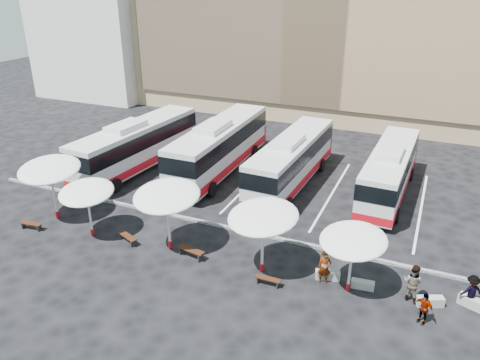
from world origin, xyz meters
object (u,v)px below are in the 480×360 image
at_px(wood_bench_2, 191,251).
at_px(conc_bench_0, 328,275).
at_px(bus_2, 292,160).
at_px(sunshade_1, 87,192).
at_px(wood_bench_1, 128,237).
at_px(conc_bench_1, 363,285).
at_px(wood_bench_0, 31,224).
at_px(passenger_2, 424,308).
at_px(passenger_3, 471,291).
at_px(bus_0, 137,144).
at_px(passenger_0, 325,267).
at_px(conc_bench_2, 430,301).
at_px(sunshade_2, 167,196).
at_px(conc_bench_3, 473,303).
at_px(bus_1, 220,145).
at_px(passenger_1, 413,283).
at_px(bus_3, 390,170).
at_px(sunshade_3, 263,217).
at_px(wood_bench_3, 268,280).
at_px(sunshade_0, 50,169).
at_px(sunshade_4, 353,241).

bearing_deg(wood_bench_2, conc_bench_0, 7.97).
height_order(bus_2, sunshade_1, bus_2).
bearing_deg(wood_bench_1, conc_bench_1, 4.67).
bearing_deg(wood_bench_0, wood_bench_2, 6.59).
height_order(passenger_2, passenger_3, passenger_3).
height_order(bus_0, passenger_0, bus_0).
bearing_deg(conc_bench_2, sunshade_2, -177.93).
height_order(conc_bench_1, conc_bench_3, conc_bench_3).
relative_size(bus_1, wood_bench_1, 8.76).
relative_size(conc_bench_0, conc_bench_1, 1.10).
relative_size(sunshade_1, passenger_1, 2.07).
bearing_deg(bus_1, bus_2, -3.36).
distance_m(wood_bench_0, conc_bench_3, 24.82).
distance_m(sunshade_2, conc_bench_0, 9.51).
bearing_deg(passenger_3, sunshade_1, -23.02).
distance_m(bus_2, passenger_2, 15.60).
relative_size(sunshade_1, conc_bench_0, 3.22).
relative_size(bus_3, passenger_0, 6.39).
bearing_deg(conc_bench_2, conc_bench_1, 178.73).
xyz_separation_m(bus_1, conc_bench_0, (11.26, -10.66, -1.92)).
bearing_deg(conc_bench_2, sunshade_3, -176.52).
distance_m(wood_bench_1, wood_bench_3, 8.90).
height_order(wood_bench_0, passenger_0, passenger_0).
relative_size(sunshade_0, passenger_3, 2.95).
distance_m(sunshade_4, wood_bench_2, 8.92).
relative_size(sunshade_0, sunshade_2, 1.21).
relative_size(bus_3, sunshade_0, 2.40).
bearing_deg(passenger_3, sunshade_4, -16.70).
height_order(sunshade_3, conc_bench_0, sunshade_3).
distance_m(bus_3, passenger_3, 12.10).
xyz_separation_m(sunshade_3, passenger_2, (8.03, -0.88, -2.42)).
xyz_separation_m(bus_3, sunshade_2, (-10.40, -12.14, 1.40)).
distance_m(passenger_0, passenger_1, 4.20).
relative_size(conc_bench_2, passenger_1, 0.65).
bearing_deg(passenger_2, bus_2, 157.47).
xyz_separation_m(passenger_0, passenger_2, (4.78, -1.14, -0.12)).
bearing_deg(passenger_0, bus_2, 98.38).
distance_m(bus_1, sunshade_3, 13.84).
xyz_separation_m(wood_bench_2, passenger_2, (12.07, -0.49, 0.40)).
height_order(conc_bench_2, conc_bench_3, conc_bench_3).
xyz_separation_m(sunshade_2, passenger_1, (13.05, 0.58, -2.32)).
distance_m(sunshade_1, conc_bench_3, 21.07).
relative_size(sunshade_3, passenger_0, 2.63).
xyz_separation_m(sunshade_0, wood_bench_0, (-0.35, -1.83, -3.00)).
distance_m(sunshade_2, passenger_2, 13.90).
distance_m(sunshade_1, passenger_0, 14.07).
bearing_deg(conc_bench_2, wood_bench_2, -175.87).
xyz_separation_m(bus_2, bus_3, (6.76, 1.11, -0.12)).
xyz_separation_m(conc_bench_0, passenger_2, (4.66, -1.53, 0.56)).
bearing_deg(wood_bench_1, bus_2, 61.84).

